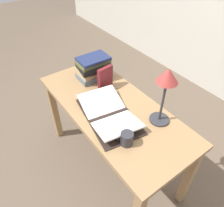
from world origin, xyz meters
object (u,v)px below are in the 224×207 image
(book_standing_upright, at_px, (105,78))
(reading_lamp, at_px, (166,84))
(book_stack_tall, at_px, (94,68))
(coffee_mug, at_px, (127,139))
(open_book, at_px, (109,114))

(book_standing_upright, xyz_separation_m, reading_lamp, (0.56, 0.09, 0.23))
(book_standing_upright, bearing_deg, book_stack_tall, 170.86)
(book_stack_tall, height_order, reading_lamp, reading_lamp)
(coffee_mug, bearing_deg, book_stack_tall, 162.52)
(reading_lamp, bearing_deg, open_book, -132.13)
(book_stack_tall, xyz_separation_m, reading_lamp, (0.75, 0.09, 0.23))
(open_book, height_order, coffee_mug, coffee_mug)
(book_stack_tall, distance_m, coffee_mug, 0.82)
(book_stack_tall, bearing_deg, book_standing_upright, -2.02)
(open_book, relative_size, book_standing_upright, 3.06)
(coffee_mug, bearing_deg, book_standing_upright, 157.95)
(reading_lamp, xyz_separation_m, coffee_mug, (0.03, -0.33, -0.28))
(reading_lamp, bearing_deg, coffee_mug, -85.56)
(book_stack_tall, height_order, book_standing_upright, book_stack_tall)
(reading_lamp, relative_size, coffee_mug, 4.43)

